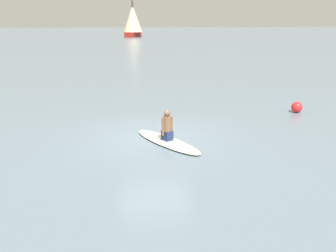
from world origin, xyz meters
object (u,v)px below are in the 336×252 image
object	(u,v)px
surfboard	(167,141)
sailboat_far_right	(133,20)
person_paddler	(167,127)
buoy_marker	(297,107)

from	to	relation	value
surfboard	sailboat_far_right	distance (m)	80.09
person_paddler	sailboat_far_right	xyz separation A→B (m)	(0.69, 79.99, 3.38)
sailboat_far_right	buoy_marker	world-z (taller)	sailboat_far_right
person_paddler	surfboard	bearing A→B (deg)	59.31
surfboard	buoy_marker	size ratio (longest dim) A/B	6.73
surfboard	buoy_marker	world-z (taller)	buoy_marker
sailboat_far_right	buoy_marker	distance (m)	76.74
surfboard	person_paddler	xyz separation A→B (m)	(-0.00, 0.00, 0.51)
surfboard	buoy_marker	distance (m)	7.10
surfboard	buoy_marker	bearing A→B (deg)	89.24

